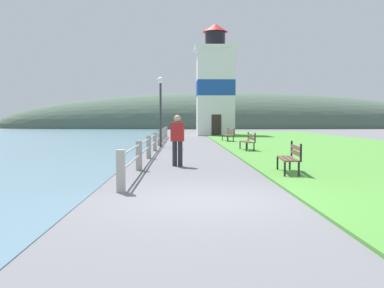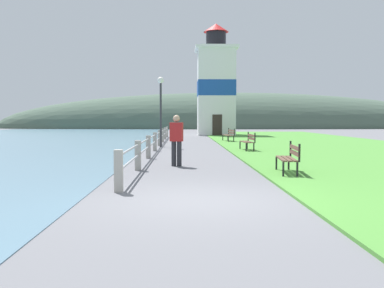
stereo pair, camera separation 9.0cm
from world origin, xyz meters
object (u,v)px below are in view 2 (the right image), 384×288
Objects in this scene: park_bench_midway at (249,141)px; person_strolling at (176,139)px; lighthouse at (216,87)px; park_bench_near at (289,156)px; park_bench_far at (229,134)px; lamp_post at (161,99)px.

park_bench_midway is 0.95× the size of person_strolling.
lighthouse reaches higher than person_strolling.
park_bench_near is at bearing -90.25° from lighthouse.
park_bench_far is 1.11× the size of person_strolling.
person_strolling reaches higher than park_bench_midway.
lamp_post reaches higher than park_bench_midway.
park_bench_far is (-0.02, 8.57, 0.00)m from park_bench_midway.
person_strolling is at bearing 59.26° from park_bench_midway.
lighthouse is 6.18× the size of person_strolling.
park_bench_far is 12.76m from lighthouse.
park_bench_far is 15.50m from person_strolling.
lighthouse is (-0.03, 12.06, 4.18)m from park_bench_far.
person_strolling reaches higher than park_bench_near.
park_bench_far is at bearing -92.78° from park_bench_midway.
park_bench_midway is 0.15× the size of lighthouse.
park_bench_far is at bearing 49.87° from lamp_post.
park_bench_midway is at bearing 83.79° from park_bench_far.
lamp_post is at bearing -38.94° from park_bench_midway.
park_bench_near is at bearing 83.12° from park_bench_far.
park_bench_far is at bearing -89.85° from lighthouse.
lamp_post reaches higher than park_bench_near.
park_bench_midway is at bearing -14.47° from person_strolling.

